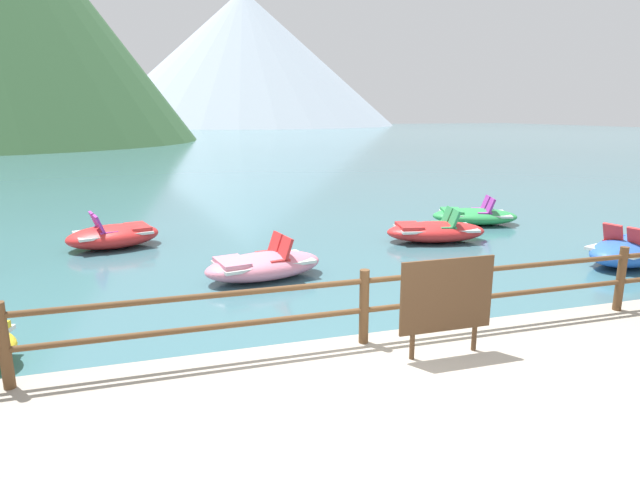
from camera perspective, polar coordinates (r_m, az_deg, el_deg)
The scene contains 9 objects.
ground_plane at distance 44.43m, azimuth -13.83°, elevation 8.94°, with size 200.00×200.00×0.00m, color #3D6B75.
dock_railing at distance 6.64m, azimuth 4.74°, elevation -6.29°, with size 23.92×0.12×0.95m.
sign_board at distance 6.41m, azimuth 13.35°, elevation -5.91°, with size 1.18×0.06×1.19m.
pedal_boat_0 at distance 10.63m, azimuth -6.07°, elevation -2.69°, with size 2.57×1.63×0.85m.
pedal_boat_1 at distance 16.40m, azimuth 16.12°, elevation 2.50°, with size 2.75×2.07×0.81m.
pedal_boat_3 at distance 13.93m, azimuth 12.20°, elevation 0.95°, with size 2.71×1.65×0.84m.
pedal_boat_5 at distance 13.39m, azimuth 30.34°, elevation -0.95°, with size 2.75×1.94×0.90m.
pedal_boat_7 at distance 13.95m, azimuth -21.15°, elevation 0.45°, with size 2.45×1.88×0.88m.
distant_peak at distance 141.41m, azimuth -8.05°, elevation 18.57°, with size 74.33×74.33×32.15m, color #9EADBC.
Camera 1 is at (-2.31, -4.26, 3.22)m, focal length 29.99 mm.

